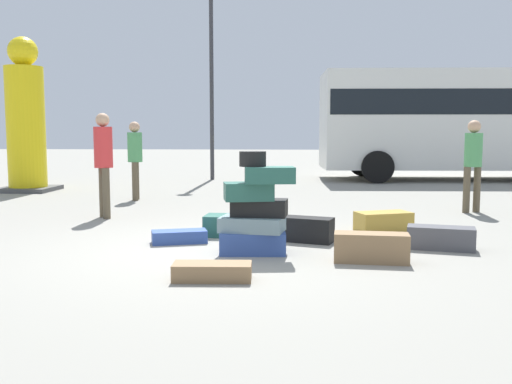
% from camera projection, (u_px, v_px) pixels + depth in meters
% --- Properties ---
extents(ground_plane, '(80.00, 80.00, 0.00)m').
position_uv_depth(ground_plane, '(212.00, 250.00, 6.74)').
color(ground_plane, gray).
extents(suitcase_tower, '(0.90, 0.57, 1.18)m').
position_uv_depth(suitcase_tower, '(255.00, 213.00, 6.55)').
color(suitcase_tower, '#334F99').
rests_on(suitcase_tower, ground).
extents(suitcase_charcoal_behind_tower, '(0.83, 0.49, 0.27)m').
position_uv_depth(suitcase_charcoal_behind_tower, '(441.00, 238.00, 6.80)').
color(suitcase_charcoal_behind_tower, '#4C4C51').
rests_on(suitcase_charcoal_behind_tower, ground).
extents(suitcase_tan_white_trunk, '(0.85, 0.63, 0.27)m').
position_uv_depth(suitcase_tan_white_trunk, '(383.00, 221.00, 8.08)').
color(suitcase_tan_white_trunk, '#B28C33').
rests_on(suitcase_tan_white_trunk, ground).
extents(suitcase_black_foreground_near, '(0.85, 0.53, 0.32)m').
position_uv_depth(suitcase_black_foreground_near, '(302.00, 229.00, 7.29)').
color(suitcase_black_foreground_near, black).
rests_on(suitcase_black_foreground_near, ground).
extents(suitcase_navy_upright_blue, '(0.74, 0.48, 0.16)m').
position_uv_depth(suitcase_navy_upright_blue, '(179.00, 237.00, 7.20)').
color(suitcase_navy_upright_blue, '#334F99').
rests_on(suitcase_navy_upright_blue, ground).
extents(suitcase_brown_right_side, '(0.82, 0.36, 0.32)m').
position_uv_depth(suitcase_brown_right_side, '(371.00, 248.00, 6.12)').
color(suitcase_brown_right_side, olive).
rests_on(suitcase_brown_right_side, ground).
extents(suitcase_teal_left_side, '(0.56, 0.45, 0.28)m').
position_uv_depth(suitcase_teal_left_side, '(225.00, 225.00, 7.69)').
color(suitcase_teal_left_side, '#26594C').
rests_on(suitcase_teal_left_side, ground).
extents(suitcase_brown_foreground_far, '(0.76, 0.33, 0.16)m').
position_uv_depth(suitcase_brown_foreground_far, '(212.00, 272.00, 5.38)').
color(suitcase_brown_foreground_far, olive).
rests_on(suitcase_brown_foreground_far, ground).
extents(person_bearded_onlooker, '(0.30, 0.34, 1.62)m').
position_uv_depth(person_bearded_onlooker, '(135.00, 154.00, 11.68)').
color(person_bearded_onlooker, brown).
rests_on(person_bearded_onlooker, ground).
extents(person_tourist_with_camera, '(0.30, 0.30, 1.71)m').
position_uv_depth(person_tourist_with_camera, '(103.00, 156.00, 9.21)').
color(person_tourist_with_camera, brown).
rests_on(person_tourist_with_camera, ground).
extents(person_passerby_in_red, '(0.32, 0.30, 1.61)m').
position_uv_depth(person_passerby_in_red, '(473.00, 158.00, 9.85)').
color(person_passerby_in_red, brown).
rests_on(person_passerby_in_red, ground).
extents(yellow_dummy_statue, '(1.24, 1.24, 3.63)m').
position_uv_depth(yellow_dummy_statue, '(26.00, 124.00, 13.43)').
color(yellow_dummy_statue, yellow).
rests_on(yellow_dummy_statue, ground).
extents(parked_bus, '(8.12, 2.97, 3.15)m').
position_uv_depth(parked_bus, '(460.00, 118.00, 16.66)').
color(parked_bus, silver).
rests_on(parked_bus, ground).
extents(lamp_post, '(0.36, 0.36, 6.40)m').
position_uv_depth(lamp_post, '(211.00, 38.00, 16.50)').
color(lamp_post, '#333338').
rests_on(lamp_post, ground).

